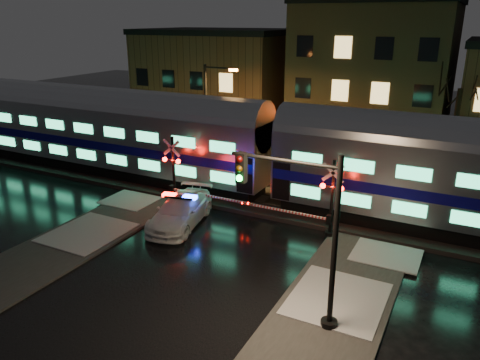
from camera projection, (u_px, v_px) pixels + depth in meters
name	position (u px, v px, depth m)	size (l,w,h in m)	color
ground	(228.00, 237.00, 23.54)	(120.00, 120.00, 0.00)	black
ballast	(268.00, 202.00, 27.70)	(90.00, 4.20, 0.24)	black
sidewalk_left	(40.00, 259.00, 21.28)	(4.00, 20.00, 0.12)	#2D2D2D
sidewalk_right	(312.00, 346.00, 15.67)	(4.00, 20.00, 0.12)	#2D2D2D
building_left	(219.00, 82.00, 46.17)	(14.00, 10.00, 9.00)	#50331F
building_mid	(375.00, 77.00, 39.70)	(12.00, 11.00, 11.50)	brown
train	(274.00, 150.00, 26.51)	(51.00, 3.12, 5.92)	black
police_car	(180.00, 211.00, 24.78)	(3.14, 5.64, 1.71)	white
crossing_signal_right	(324.00, 206.00, 23.12)	(5.71, 0.65, 4.04)	black
crossing_signal_left	(178.00, 179.00, 26.85)	(5.85, 0.66, 4.14)	black
traffic_light	(306.00, 236.00, 15.94)	(4.15, 0.73, 6.41)	black
streetlight	(209.00, 111.00, 32.42)	(2.51, 0.26, 7.52)	black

